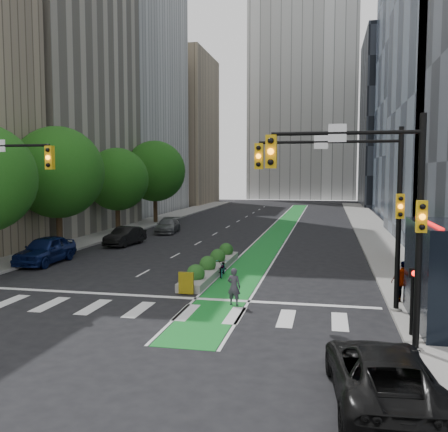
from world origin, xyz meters
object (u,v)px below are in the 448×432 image
at_px(parked_car_right, 382,374).
at_px(cyclist, 234,287).
at_px(parked_car_left_far, 168,226).
at_px(parked_car_left_near, 45,250).
at_px(pedestrian_far, 404,282).
at_px(bicycle, 223,268).
at_px(parked_car_left_mid, 125,236).
at_px(median_planter, 212,266).

bearing_deg(parked_car_right, cyclist, -62.20).
distance_m(cyclist, parked_car_right, 9.57).
bearing_deg(cyclist, parked_car_left_far, -53.71).
bearing_deg(parked_car_left_near, cyclist, -29.68).
height_order(parked_car_left_far, parked_car_right, parked_car_right).
xyz_separation_m(cyclist, pedestrian_far, (6.99, 1.44, 0.22)).
relative_size(parked_car_left_near, parked_car_left_far, 1.09).
distance_m(parked_car_left_near, parked_car_right, 23.77).
height_order(bicycle, parked_car_left_mid, parked_car_left_mid).
relative_size(parked_car_left_near, parked_car_left_mid, 1.16).
bearing_deg(median_planter, parked_car_left_far, 115.77).
height_order(parked_car_left_near, pedestrian_far, pedestrian_far).
xyz_separation_m(bicycle, parked_car_left_near, (-11.45, 1.45, 0.37)).
height_order(median_planter, parked_car_left_near, parked_car_left_near).
xyz_separation_m(parked_car_right, pedestrian_far, (1.83, 9.49, 0.29)).
distance_m(cyclist, parked_car_left_far, 25.85).
bearing_deg(parked_car_left_near, parked_car_left_far, 80.34).
relative_size(parked_car_right, pedestrian_far, 3.01).
relative_size(cyclist, parked_car_left_mid, 0.37).
bearing_deg(parked_car_right, bicycle, -68.39).
bearing_deg(cyclist, parked_car_right, 134.56).
xyz_separation_m(median_planter, bicycle, (0.80, -0.88, 0.10)).
height_order(cyclist, parked_car_right, cyclist).
bearing_deg(parked_car_left_far, pedestrian_far, -58.61).
bearing_deg(parked_car_left_near, parked_car_left_mid, 76.76).
height_order(median_planter, bicycle, median_planter).
bearing_deg(bicycle, parked_car_left_mid, 129.69).
bearing_deg(cyclist, bicycle, -61.66).
bearing_deg(parked_car_left_mid, parked_car_right, -47.91).
bearing_deg(cyclist, median_planter, -57.43).
relative_size(bicycle, cyclist, 1.13).
relative_size(median_planter, pedestrian_far, 5.91).
height_order(parked_car_left_far, pedestrian_far, pedestrian_far).
distance_m(bicycle, parked_car_left_mid, 13.68).
distance_m(parked_car_left_far, parked_car_right, 35.34).
bearing_deg(parked_car_left_mid, bicycle, -38.05).
distance_m(parked_car_left_mid, parked_car_left_far, 8.24).
height_order(parked_car_left_near, parked_car_right, parked_car_left_near).
height_order(cyclist, parked_car_left_near, parked_car_left_near).
height_order(parked_car_right, pedestrian_far, pedestrian_far).
bearing_deg(median_planter, cyclist, -69.32).
xyz_separation_m(median_planter, parked_car_left_mid, (-8.90, 8.77, 0.33)).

